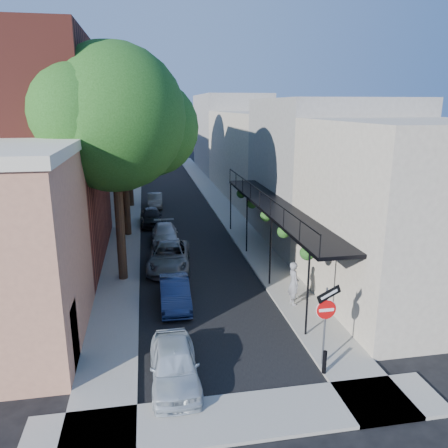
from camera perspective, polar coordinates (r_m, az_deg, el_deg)
name	(u,v)px	position (r m, az deg, el deg)	size (l,w,h in m)	color
ground	(237,396)	(14.32, 1.74, -21.55)	(160.00, 160.00, 0.00)	black
road_surface	(173,198)	(42.17, -6.70, 3.37)	(6.00, 64.00, 0.01)	black
sidewalk_left	(130,199)	(42.12, -12.15, 3.19)	(2.00, 64.00, 0.12)	gray
sidewalk_right	(214,196)	(42.58, -1.32, 3.66)	(2.00, 64.00, 0.12)	gray
sidewalk_cross	(245,417)	(13.52, 2.70, -23.84)	(12.00, 2.00, 0.12)	gray
buildings_left	(64,149)	(40.73, -20.14, 9.17)	(10.10, 59.10, 12.00)	tan
buildings_right	(266,151)	(42.48, 5.52, 9.52)	(9.80, 55.00, 10.00)	beige
sign_post	(326,313)	(14.92, 13.20, -11.21)	(0.89, 0.17, 2.99)	#595B60
bollard	(324,362)	(15.22, 12.99, -17.17)	(0.14, 0.14, 0.80)	black
oak_near	(123,121)	(21.51, -13.03, 12.98)	(7.48, 6.80, 11.42)	#311E13
oak_mid	(128,130)	(29.50, -12.38, 11.91)	(6.60, 6.00, 10.20)	#311E13
oak_far	(132,110)	(38.50, -11.96, 14.42)	(7.70, 7.00, 11.90)	#311E13
parked_car_a	(174,364)	(14.62, -6.52, -17.75)	(1.51, 3.76, 1.28)	#B4BFC7
parked_car_b	(175,293)	(19.58, -6.43, -8.93)	(1.27, 3.65, 1.20)	#162245
parked_car_c	(169,257)	(23.91, -7.18, -4.23)	(2.20, 4.78, 1.33)	slate
parked_car_d	(165,234)	(28.38, -7.71, -1.31)	(1.61, 3.96, 1.15)	silver
parked_car_e	(151,216)	(32.72, -9.51, 0.97)	(1.53, 3.81, 1.30)	black
parked_car_f	(155,200)	(38.59, -8.98, 3.06)	(1.23, 3.53, 1.16)	#6A635A
pedestrian	(294,283)	(19.43, 9.08, -7.64)	(0.71, 0.47, 1.94)	slate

